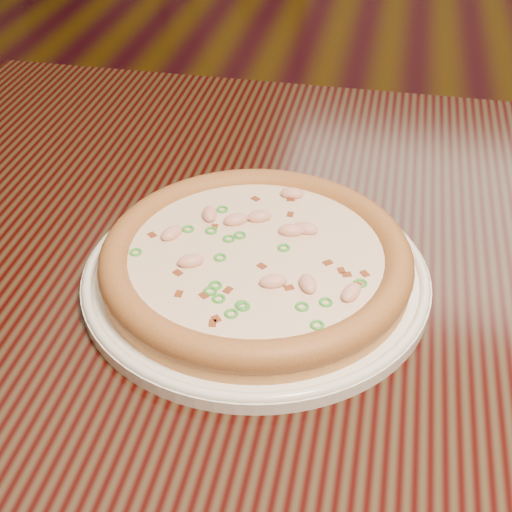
# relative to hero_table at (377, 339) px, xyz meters

# --- Properties ---
(ground) EXTENTS (9.00, 9.00, 0.00)m
(ground) POSITION_rel_hero_table_xyz_m (0.32, 0.89, -0.65)
(ground) COLOR black
(hero_table) EXTENTS (1.20, 0.80, 0.75)m
(hero_table) POSITION_rel_hero_table_xyz_m (0.00, 0.00, 0.00)
(hero_table) COLOR black
(hero_table) RESTS_ON ground
(plate) EXTENTS (0.32, 0.32, 0.02)m
(plate) POSITION_rel_hero_table_xyz_m (-0.12, -0.05, 0.11)
(plate) COLOR white
(plate) RESTS_ON hero_table
(pizza) EXTENTS (0.29, 0.29, 0.03)m
(pizza) POSITION_rel_hero_table_xyz_m (-0.12, -0.05, 0.13)
(pizza) COLOR tan
(pizza) RESTS_ON plate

